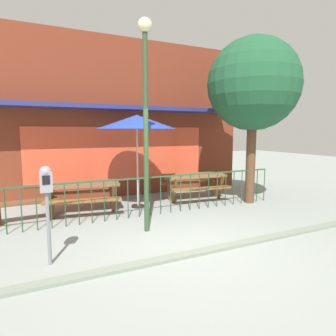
{
  "coord_description": "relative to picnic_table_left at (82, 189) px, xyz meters",
  "views": [
    {
      "loc": [
        -2.55,
        -4.48,
        2.06
      ],
      "look_at": [
        0.67,
        2.36,
        1.1
      ],
      "focal_mm": 30.82,
      "sensor_mm": 36.0,
      "label": 1
    }
  ],
  "objects": [
    {
      "name": "parking_meter_near",
      "position": [
        -0.93,
        -2.74,
        0.59
      ],
      "size": [
        0.18,
        0.17,
        1.55
      ],
      "color": "slate",
      "rests_on": "ground"
    },
    {
      "name": "picnic_table_left",
      "position": [
        0.0,
        0.0,
        0.0
      ],
      "size": [
        1.98,
        1.61,
        0.79
      ],
      "color": "brown",
      "rests_on": "ground"
    },
    {
      "name": "street_tree",
      "position": [
        4.57,
        -0.96,
        2.73
      ],
      "size": [
        2.56,
        2.56,
        4.65
      ],
      "color": "brown",
      "rests_on": "ground"
    },
    {
      "name": "patio_umbrella",
      "position": [
        1.45,
        -0.06,
        1.69
      ],
      "size": [
        2.12,
        2.12,
        2.5
      ],
      "color": "black",
      "rests_on": "ground"
    },
    {
      "name": "patio_bench",
      "position": [
        -1.29,
        -0.16,
        -0.26
      ],
      "size": [
        1.42,
        0.45,
        0.48
      ],
      "color": "brown",
      "rests_on": "ground"
    },
    {
      "name": "street_lamp",
      "position": [
        0.98,
        -1.96,
        2.12
      ],
      "size": [
        0.28,
        0.28,
        4.22
      ],
      "color": "#2C4A2A",
      "rests_on": "ground"
    },
    {
      "name": "pub_storefront",
      "position": [
        1.46,
        1.71,
        1.85
      ],
      "size": [
        8.73,
        1.32,
        4.94
      ],
      "color": "#481C12",
      "rests_on": "ground"
    },
    {
      "name": "ground",
      "position": [
        1.46,
        -2.92,
        -0.61
      ],
      "size": [
        40.0,
        40.0,
        0.0
      ],
      "primitive_type": "plane",
      "color": "gray"
    },
    {
      "name": "picnic_table_right",
      "position": [
        3.3,
        0.05,
        0.0
      ],
      "size": [
        1.94,
        1.56,
        0.79
      ],
      "color": "brown",
      "rests_on": "ground"
    },
    {
      "name": "curb_edge",
      "position": [
        1.46,
        -3.4,
        -0.61
      ],
      "size": [
        12.22,
        0.2,
        0.11
      ],
      "primitive_type": "cube",
      "color": "gray",
      "rests_on": "ground"
    },
    {
      "name": "patio_fence_front",
      "position": [
        1.46,
        -0.96,
        0.05
      ],
      "size": [
        7.36,
        0.04,
        0.97
      ],
      "color": "#284F2F",
      "rests_on": "ground"
    }
  ]
}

